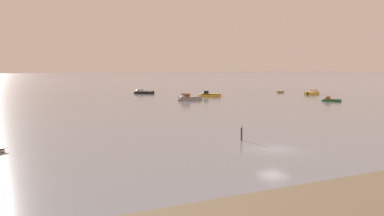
% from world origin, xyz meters
% --- Properties ---
extents(ground_plane, '(800.00, 800.00, 0.00)m').
position_xyz_m(ground_plane, '(0.00, 0.00, 0.00)').
color(ground_plane, gray).
extents(motorboat_moored_2, '(5.77, 5.28, 2.00)m').
position_xyz_m(motorboat_moored_2, '(17.31, 78.38, 0.27)').
color(motorboat_moored_2, black).
rests_on(motorboat_moored_2, ground).
extents(motorboat_moored_3, '(6.24, 3.05, 2.27)m').
position_xyz_m(motorboat_moored_3, '(17.93, 52.54, 0.34)').
color(motorboat_moored_3, gray).
rests_on(motorboat_moored_3, ground).
extents(motorboat_moored_4, '(5.84, 4.34, 2.13)m').
position_xyz_m(motorboat_moored_4, '(27.50, 60.12, 0.32)').
color(motorboat_moored_4, gold).
rests_on(motorboat_moored_4, ground).
extents(motorboat_moored_8, '(3.81, 4.03, 1.57)m').
position_xyz_m(motorboat_moored_8, '(43.71, 35.93, 0.24)').
color(motorboat_moored_8, '#23602D').
rests_on(motorboat_moored_8, ground).
extents(rowboat_moored_3, '(3.59, 2.31, 0.54)m').
position_xyz_m(rowboat_moored_3, '(52.86, 63.16, 0.15)').
color(rowboat_moored_3, gold).
rests_on(rowboat_moored_3, ground).
extents(motorboat_moored_10, '(6.26, 4.23, 2.25)m').
position_xyz_m(motorboat_moored_10, '(56.48, 54.12, 0.34)').
color(motorboat_moored_10, gold).
rests_on(motorboat_moored_10, ground).
extents(mooring_post_left, '(0.22, 0.22, 1.58)m').
position_xyz_m(mooring_post_left, '(0.15, 5.37, 0.68)').
color(mooring_post_left, '#443323').
rests_on(mooring_post_left, ground).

